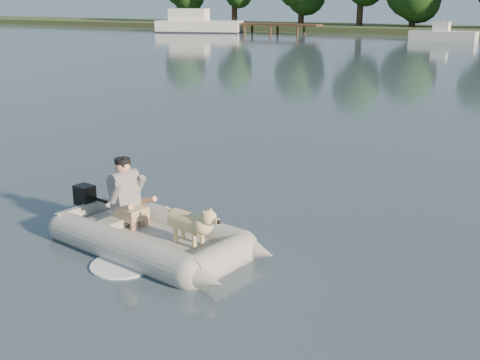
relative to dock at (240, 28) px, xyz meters
The scene contains 8 objects.
water 58.14m from the dock, 63.43° to the right, with size 160.00×160.00×0.00m, color #505E6C.
dock is the anchor object (origin of this frame).
dinghy 57.82m from the dock, 63.57° to the right, with size 4.69×3.30×1.38m, color gray, non-canonical shape.
man 57.36m from the dock, 64.09° to the right, with size 0.72×0.62×1.08m, color slate, non-canonical shape.
dog 58.17m from the dock, 63.03° to the right, with size 0.93×0.33×0.62m, color #CEBD77, non-canonical shape.
outboard_motor 56.83m from the dock, 64.91° to the right, with size 0.41×0.29×0.79m, color black, non-canonical shape.
cabin_cruiser 4.48m from the dock, 159.16° to the right, with size 9.50×3.39×2.94m, color white, non-canonical shape.
motorboat 21.92m from the dock, ahead, with size 5.74×2.21×2.43m, color white, non-canonical shape.
Camera 1 is at (4.82, -6.68, 3.68)m, focal length 45.00 mm.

